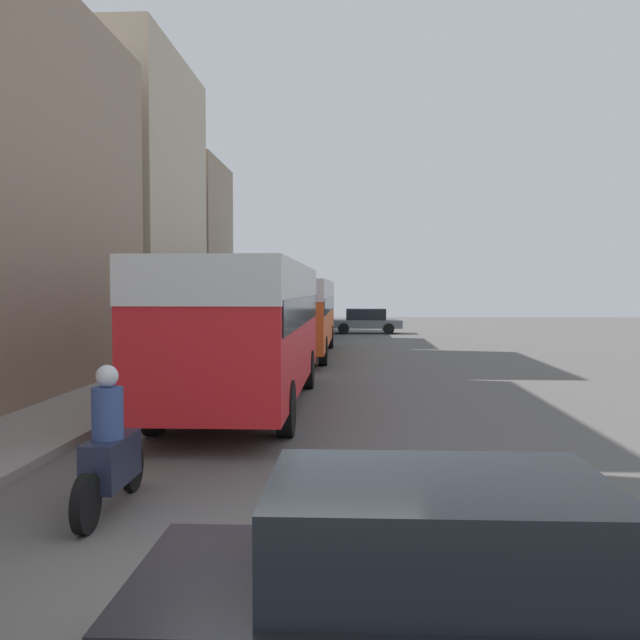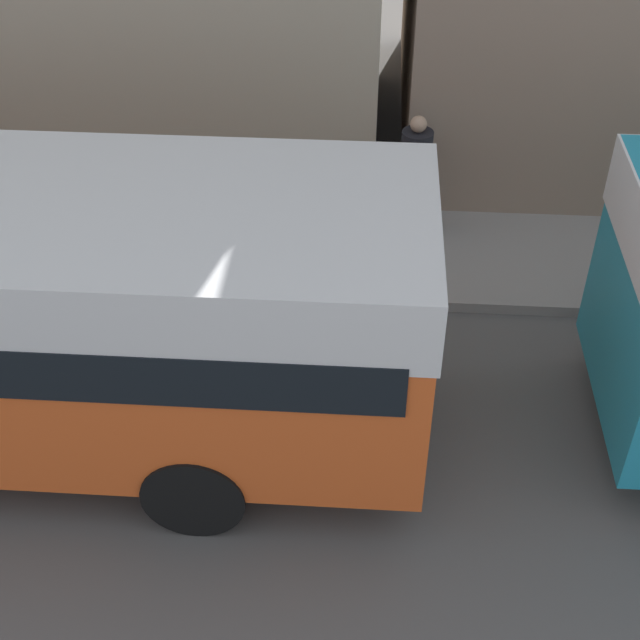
{
  "view_description": "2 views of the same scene",
  "coord_description": "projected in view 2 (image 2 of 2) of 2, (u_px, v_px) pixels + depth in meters",
  "views": [
    {
      "loc": [
        0.56,
        -5.95,
        2.6
      ],
      "look_at": [
        -0.88,
        24.86,
        1.25
      ],
      "focal_mm": 40.0,
      "sensor_mm": 36.0,
      "label": 1
    },
    {
      "loc": [
        4.99,
        26.66,
        7.07
      ],
      "look_at": [
        -1.49,
        26.22,
        1.82
      ],
      "focal_mm": 50.0,
      "sensor_mm": 36.0,
      "label": 2
    }
  ],
  "objects": [
    {
      "name": "pedestrian_walking_away",
      "position": [
        415.0,
        174.0,
        12.06
      ],
      "size": [
        0.42,
        0.42,
        1.72
      ],
      "color": "#232838",
      "rests_on": "sidewalk"
    }
  ]
}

